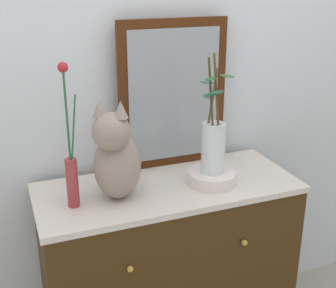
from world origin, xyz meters
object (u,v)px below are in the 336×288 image
mirror_leaning (173,95)px  vase_glass_clear (213,144)px  sideboard (168,273)px  bowl_porcelain (212,177)px  cat_sitting (116,157)px  vase_slim_green (71,168)px

mirror_leaning → vase_glass_clear: bearing=-73.9°
vase_glass_clear → sideboard: bearing=164.7°
mirror_leaning → bowl_porcelain: 0.39m
cat_sitting → vase_glass_clear: bearing=-2.6°
bowl_porcelain → vase_glass_clear: bearing=-142.9°
sideboard → mirror_leaning: mirror_leaning is taller
bowl_porcelain → cat_sitting: bearing=177.5°
mirror_leaning → cat_sitting: size_ratio=1.60×
vase_slim_green → bowl_porcelain: vase_slim_green is taller
sideboard → vase_glass_clear: size_ratio=2.20×
sideboard → mirror_leaning: size_ratio=1.67×
sideboard → vase_slim_green: 0.70m
vase_slim_green → vase_glass_clear: vase_glass_clear is taller
vase_slim_green → cat_sitting: bearing=2.1°
sideboard → bowl_porcelain: 0.49m
cat_sitting → vase_slim_green: size_ratio=0.75×
bowl_porcelain → mirror_leaning: bearing=106.4°
mirror_leaning → bowl_porcelain: size_ratio=3.23×
sideboard → bowl_porcelain: bearing=-15.0°
cat_sitting → vase_glass_clear: size_ratio=0.83×
vase_slim_green → bowl_porcelain: 0.58m
sideboard → vase_glass_clear: (0.17, -0.05, 0.60)m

